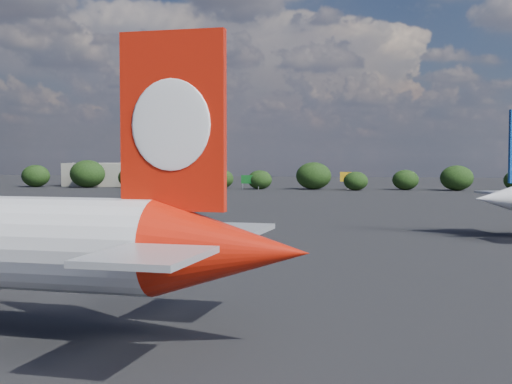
# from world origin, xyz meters

# --- Properties ---
(ground) EXTENTS (500.00, 500.00, 0.00)m
(ground) POSITION_xyz_m (0.00, 60.00, 0.00)
(ground) COLOR black
(ground) RESTS_ON ground
(terminal_building) EXTENTS (42.00, 16.00, 8.00)m
(terminal_building) POSITION_xyz_m (-65.00, 192.00, 4.00)
(terminal_building) COLOR gray
(terminal_building) RESTS_ON ground
(highway_sign) EXTENTS (6.00, 0.30, 4.50)m
(highway_sign) POSITION_xyz_m (-18.00, 176.00, 3.13)
(highway_sign) COLOR #125D1E
(highway_sign) RESTS_ON ground
(billboard_yellow) EXTENTS (5.00, 0.30, 5.50)m
(billboard_yellow) POSITION_xyz_m (12.00, 182.00, 3.87)
(billboard_yellow) COLOR #F4AF15
(billboard_yellow) RESTS_ON ground
(horizon_treeline) EXTENTS (210.33, 13.31, 9.29)m
(horizon_treeline) POSITION_xyz_m (9.26, 179.83, 3.88)
(horizon_treeline) COLOR black
(horizon_treeline) RESTS_ON ground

